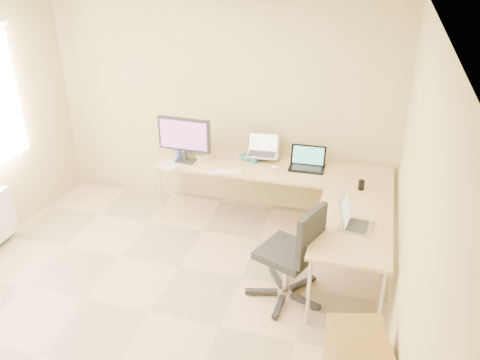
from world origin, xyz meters
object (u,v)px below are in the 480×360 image
(desk_main, at_px, (272,195))
(water_bottle, at_px, (177,145))
(keyboard, at_px, (225,172))
(office_chair, at_px, (287,252))
(laptop_black, at_px, (307,159))
(laptop_return, at_px, (357,216))
(desk_fan, at_px, (180,144))
(laptop_center, at_px, (262,146))
(desk_return, at_px, (350,257))
(monitor, at_px, (184,140))
(mug, at_px, (200,157))

(desk_main, distance_m, water_bottle, 1.24)
(keyboard, distance_m, office_chair, 1.35)
(laptop_black, xyz_separation_m, keyboard, (-0.86, -0.34, -0.12))
(water_bottle, bearing_deg, laptop_return, -25.17)
(laptop_black, height_order, desk_fan, desk_fan)
(laptop_black, bearing_deg, laptop_return, -62.13)
(desk_fan, relative_size, laptop_return, 0.85)
(laptop_center, height_order, office_chair, laptop_center)
(desk_return, xyz_separation_m, desk_fan, (-2.10, 1.01, 0.51))
(monitor, bearing_deg, desk_return, -21.98)
(mug, bearing_deg, office_chair, -43.80)
(mug, bearing_deg, water_bottle, 178.78)
(water_bottle, xyz_separation_m, desk_fan, (0.00, 0.07, -0.01))
(desk_main, height_order, laptop_return, laptop_return)
(water_bottle, bearing_deg, office_chair, -38.42)
(laptop_center, xyz_separation_m, keyboard, (-0.31, -0.46, -0.16))
(keyboard, distance_m, water_bottle, 0.71)
(desk_main, bearing_deg, desk_return, -45.73)
(desk_return, bearing_deg, mug, 152.79)
(keyboard, height_order, desk_fan, desk_fan)
(monitor, distance_m, office_chair, 1.89)
(desk_main, height_order, desk_return, same)
(desk_main, bearing_deg, office_chair, -71.89)
(desk_main, relative_size, laptop_black, 6.77)
(laptop_black, distance_m, keyboard, 0.93)
(desk_return, bearing_deg, desk_main, 134.27)
(laptop_black, bearing_deg, office_chair, -89.91)
(desk_main, relative_size, office_chair, 2.58)
(laptop_black, relative_size, laptop_return, 1.12)
(desk_fan, height_order, office_chair, desk_fan)
(laptop_black, height_order, office_chair, office_chair)
(desk_return, bearing_deg, keyboard, 154.17)
(laptop_return, xyz_separation_m, office_chair, (-0.58, -0.23, -0.35))
(desk_main, bearing_deg, water_bottle, -177.23)
(monitor, bearing_deg, laptop_black, 8.97)
(keyboard, bearing_deg, laptop_center, 35.33)
(monitor, distance_m, mug, 0.28)
(water_bottle, bearing_deg, laptop_black, 3.70)
(laptop_center, bearing_deg, keyboard, -128.86)
(laptop_return, bearing_deg, keyboard, 69.19)
(monitor, relative_size, office_chair, 0.61)
(desk_return, height_order, laptop_return, laptop_return)
(office_chair, bearing_deg, water_bottle, 163.09)
(mug, relative_size, desk_fan, 0.30)
(water_bottle, bearing_deg, laptop_center, 12.64)
(laptop_center, xyz_separation_m, desk_fan, (-0.96, -0.15, -0.02))
(desk_fan, xyz_separation_m, laptop_return, (2.12, -1.07, -0.03))
(laptop_return, bearing_deg, desk_fan, 69.68)
(desk_main, xyz_separation_m, mug, (-0.85, -0.06, 0.41))
(desk_main, height_order, monitor, monitor)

